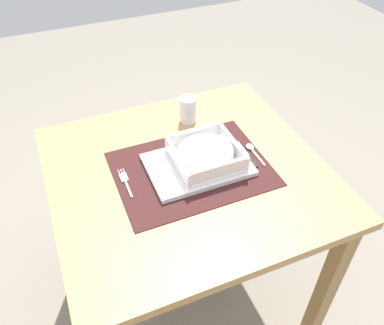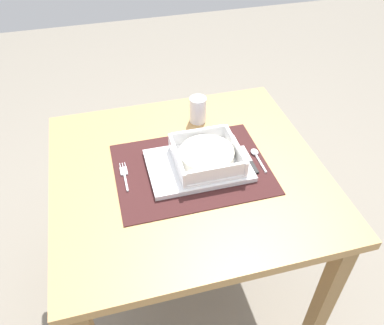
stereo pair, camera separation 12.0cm
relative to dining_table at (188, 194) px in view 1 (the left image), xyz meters
The scene contains 9 objects.
ground_plane 0.61m from the dining_table, ahead, with size 6.00×6.00×0.00m, color gray.
dining_table is the anchor object (origin of this frame).
placemat 0.11m from the dining_table, 14.26° to the right, with size 0.47×0.35×0.00m, color #381919.
serving_plate 0.12m from the dining_table, ahead, with size 0.31×0.21×0.02m, color white.
porridge_bowl 0.16m from the dining_table, ahead, with size 0.20×0.20×0.06m.
fork 0.22m from the dining_table, behind, with size 0.02×0.13×0.00m.
spoon 0.25m from the dining_table, ahead, with size 0.02×0.11×0.01m.
butter_knife 0.23m from the dining_table, ahead, with size 0.01×0.13×0.01m.
drinking_glass 0.30m from the dining_table, 67.69° to the left, with size 0.06×0.06×0.09m.
Camera 1 is at (-0.33, -0.83, 1.55)m, focal length 36.97 mm.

